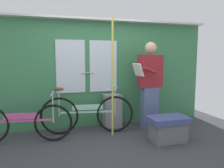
% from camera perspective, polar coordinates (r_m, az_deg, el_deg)
% --- Properties ---
extents(ground_plane, '(6.09, 4.03, 0.04)m').
position_cam_1_polar(ground_plane, '(3.84, -0.10, -16.24)').
color(ground_plane, '#38383D').
extents(train_door_wall, '(5.09, 0.28, 2.30)m').
position_cam_1_polar(train_door_wall, '(4.71, -4.29, 3.38)').
color(train_door_wall, '#387A4C').
rests_on(train_door_wall, ground_plane).
extents(bicycle_near_door, '(1.81, 0.47, 0.95)m').
position_cam_1_polar(bicycle_near_door, '(4.32, -6.57, -7.85)').
color(bicycle_near_door, black).
rests_on(bicycle_near_door, ground_plane).
extents(bicycle_leaning_behind, '(1.74, 0.44, 0.88)m').
position_cam_1_polar(bicycle_leaning_behind, '(4.15, -22.88, -9.41)').
color(bicycle_leaning_behind, black).
rests_on(bicycle_leaning_behind, ground_plane).
extents(passenger_reading_newspaper, '(0.60, 0.54, 1.81)m').
position_cam_1_polar(passenger_reading_newspaper, '(4.55, 9.92, 0.14)').
color(passenger_reading_newspaper, slate).
rests_on(passenger_reading_newspaper, ground_plane).
extents(trash_bin_by_wall, '(0.37, 0.28, 0.71)m').
position_cam_1_polar(trash_bin_by_wall, '(4.71, 0.05, -7.01)').
color(trash_bin_by_wall, gray).
rests_on(trash_bin_by_wall, ground_plane).
extents(handrail_pole, '(0.04, 0.04, 2.26)m').
position_cam_1_polar(handrail_pole, '(4.04, 0.14, 1.81)').
color(handrail_pole, '#C6C14C').
rests_on(handrail_pole, ground_plane).
extents(bench_seat_corner, '(0.70, 0.44, 0.45)m').
position_cam_1_polar(bench_seat_corner, '(4.06, 14.59, -11.23)').
color(bench_seat_corner, '#3D477F').
rests_on(bench_seat_corner, ground_plane).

